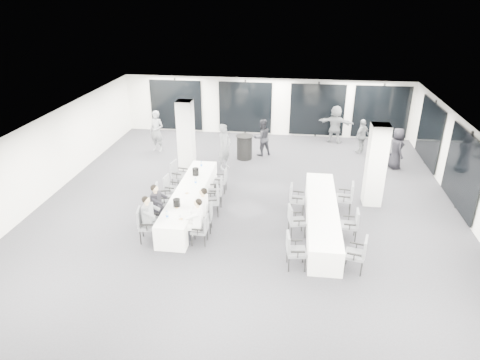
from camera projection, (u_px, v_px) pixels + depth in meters
The scene contains 42 objects.
room at pixel (276, 160), 14.65m from camera, with size 14.04×16.04×2.84m.
column_left at pixel (186, 135), 16.97m from camera, with size 0.60×0.60×2.80m, color silver.
column_right at pixel (376, 165), 14.15m from camera, with size 0.60×0.60×2.80m, color silver.
banquet_table_main at pixel (190, 200), 14.11m from camera, with size 0.90×5.00×0.75m, color white.
banquet_table_side at pixel (322, 217), 13.06m from camera, with size 0.90×5.00×0.75m, color white.
cocktail_table at pixel (244, 147), 18.29m from camera, with size 0.75×0.75×1.03m.
chair_main_left_near at pixel (145, 223), 12.33m from camera, with size 0.60×0.64×1.03m.
chair_main_left_second at pixel (154, 212), 13.06m from camera, with size 0.47×0.53×0.93m.
chair_main_left_mid at pixel (162, 197), 13.83m from camera, with size 0.63×0.66×1.04m.
chair_main_left_fourth at pixel (170, 187), 14.68m from camera, with size 0.51×0.55×0.92m.
chair_main_left_far at pixel (178, 173), 15.60m from camera, with size 0.61×0.65×1.03m.
chair_main_right_near at pixel (202, 228), 12.21m from camera, with size 0.46×0.51×0.90m.
chair_main_right_second at pixel (207, 216), 12.84m from camera, with size 0.50×0.55×0.91m.
chair_main_right_mid at pixel (214, 199), 13.76m from camera, with size 0.60×0.63×0.98m.
chair_main_right_fourth at pixel (217, 190), 14.38m from camera, with size 0.56×0.60×0.98m.
chair_main_right_far at pixel (222, 179), 15.30m from camera, with size 0.46×0.52×0.90m.
chair_side_left_near at pixel (293, 249), 11.13m from camera, with size 0.57×0.61×1.01m.
chair_side_left_mid at pixel (294, 219), 12.61m from camera, with size 0.57×0.60×0.95m.
chair_side_left_far at pixel (295, 197), 13.91m from camera, with size 0.52×0.57×0.97m.
chair_side_right_near at pixel (359, 252), 10.99m from camera, with size 0.60×0.64×1.00m.
chair_side_right_mid at pixel (352, 223), 12.41m from camera, with size 0.49×0.55×0.94m.
chair_side_right_far at pixel (347, 196), 13.89m from camera, with size 0.58×0.63×1.04m.
seated_guest_a at pixel (150, 216), 12.23m from camera, with size 0.50×0.38×1.44m.
seated_guest_b at pixel (158, 204), 12.92m from camera, with size 0.50×0.38×1.44m.
seated_guest_c at pixel (196, 218), 12.10m from camera, with size 0.50×0.38×1.44m.
seated_guest_d at pixel (201, 207), 12.73m from camera, with size 0.50×0.38×1.44m.
standing_guest_a at pixel (224, 144), 17.06m from camera, with size 0.78×0.63×2.13m, color slate.
standing_guest_b at pixel (262, 135), 18.51m from camera, with size 0.88×0.54×1.83m, color black.
standing_guest_d at pixel (362, 134), 18.82m from camera, with size 1.02×0.57×1.73m, color slate.
standing_guest_e at pixel (397, 146), 17.18m from camera, with size 0.92×0.56×1.91m, color black.
standing_guest_f at pixel (336, 122), 20.00m from camera, with size 1.85×0.71×2.02m, color slate.
standing_guest_g at pixel (157, 129), 18.95m from camera, with size 0.76×0.61×2.09m, color slate.
standing_guest_h at pixel (382, 149), 16.66m from camera, with size 0.97×0.59×2.00m, color black.
ice_bucket_near at pixel (177, 203), 12.84m from camera, with size 0.22×0.22×0.25m, color black.
ice_bucket_far at pixel (196, 172), 14.97m from camera, with size 0.23×0.23×0.26m, color black.
water_bottle_a at pixel (167, 215), 12.16m from camera, with size 0.08×0.08×0.24m, color silver.
water_bottle_b at pixel (196, 181), 14.27m from camera, with size 0.07×0.07×0.23m, color silver.
water_bottle_c at pixel (201, 164), 15.63m from camera, with size 0.07×0.07×0.22m, color silver.
plate_a at pixel (177, 208), 12.79m from camera, with size 0.20×0.20×0.03m.
plate_b at pixel (181, 219), 12.17m from camera, with size 0.19×0.19×0.03m.
plate_c at pixel (187, 193), 13.68m from camera, with size 0.18×0.18×0.03m.
wine_glass at pixel (180, 216), 12.04m from camera, with size 0.08×0.08×0.20m.
Camera 1 is at (1.44, -12.55, 6.82)m, focal length 32.00 mm.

